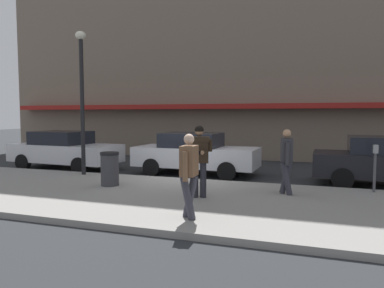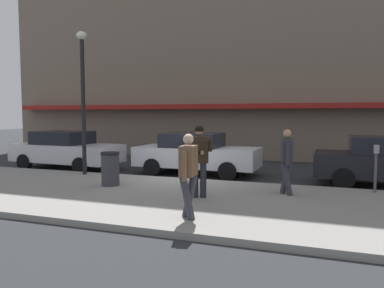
% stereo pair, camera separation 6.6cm
% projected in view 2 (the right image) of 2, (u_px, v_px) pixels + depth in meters
% --- Properties ---
extents(ground_plane, '(80.00, 80.00, 0.00)m').
position_uv_depth(ground_plane, '(182.00, 181.00, 12.49)').
color(ground_plane, '#2B2D30').
extents(sidewalk, '(32.00, 5.30, 0.14)m').
position_uv_depth(sidewalk, '(178.00, 199.00, 9.47)').
color(sidewalk, gray).
rests_on(sidewalk, ground).
extents(curb_paint_line, '(28.00, 0.12, 0.01)m').
position_uv_depth(curb_paint_line, '(211.00, 182.00, 12.20)').
color(curb_paint_line, silver).
rests_on(curb_paint_line, ground).
extents(storefront_facade, '(28.00, 4.70, 15.66)m').
position_uv_depth(storefront_facade, '(259.00, 7.00, 19.50)').
color(storefront_facade, '#756656').
rests_on(storefront_facade, ground).
extents(parked_sedan_near, '(4.60, 2.13, 1.54)m').
position_uv_depth(parked_sedan_near, '(66.00, 150.00, 15.13)').
color(parked_sedan_near, silver).
rests_on(parked_sedan_near, ground).
extents(parked_sedan_mid, '(4.53, 1.98, 1.54)m').
position_uv_depth(parked_sedan_mid, '(196.00, 153.00, 13.75)').
color(parked_sedan_mid, silver).
rests_on(parked_sedan_mid, ground).
extents(man_texting_on_phone, '(0.63, 0.64, 1.81)m').
position_uv_depth(man_texting_on_phone, '(199.00, 153.00, 9.28)').
color(man_texting_on_phone, '#23232B').
rests_on(man_texting_on_phone, sidewalk).
extents(pedestrian_with_bag, '(0.38, 0.72, 1.70)m').
position_uv_depth(pedestrian_with_bag, '(287.00, 157.00, 9.68)').
color(pedestrian_with_bag, '#33333D').
rests_on(pedestrian_with_bag, sidewalk).
extents(pedestrian_dark_coat, '(0.34, 0.60, 1.70)m').
position_uv_depth(pedestrian_dark_coat, '(188.00, 170.00, 7.43)').
color(pedestrian_dark_coat, '#33333D').
rests_on(pedestrian_dark_coat, sidewalk).
extents(street_lamp_post, '(0.36, 0.36, 4.88)m').
position_uv_depth(street_lamp_post, '(83.00, 87.00, 12.77)').
color(street_lamp_post, black).
rests_on(street_lamp_post, sidewalk).
extents(parking_meter, '(0.12, 0.18, 1.27)m').
position_uv_depth(parking_meter, '(376.00, 162.00, 9.91)').
color(parking_meter, '#4C4C51').
rests_on(parking_meter, sidewalk).
extents(trash_bin, '(0.55, 0.55, 0.98)m').
position_uv_depth(trash_bin, '(110.00, 169.00, 10.93)').
color(trash_bin, '#38383D').
rests_on(trash_bin, sidewalk).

